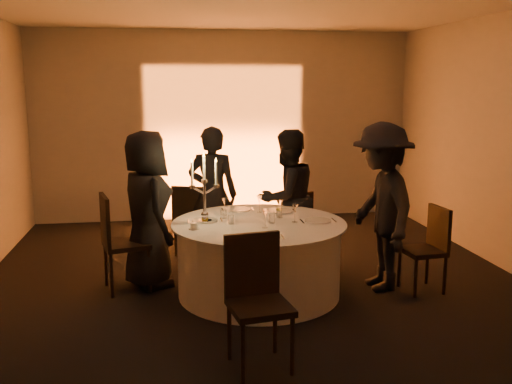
{
  "coord_description": "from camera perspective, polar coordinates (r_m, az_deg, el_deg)",
  "views": [
    {
      "loc": [
        -0.91,
        -5.62,
        2.18
      ],
      "look_at": [
        0.0,
        0.2,
        1.05
      ],
      "focal_mm": 40.0,
      "sensor_mm": 36.0,
      "label": 1
    }
  ],
  "objects": [
    {
      "name": "floor",
      "position": [
        6.1,
        0.29,
        -10.09
      ],
      "size": [
        7.0,
        7.0,
        0.0
      ],
      "primitive_type": "plane",
      "color": "black",
      "rests_on": "ground"
    },
    {
      "name": "wall_back",
      "position": [
        9.19,
        -3.2,
        6.58
      ],
      "size": [
        7.0,
        0.0,
        7.0
      ],
      "primitive_type": "plane",
      "rotation": [
        1.57,
        0.0,
        0.0
      ],
      "color": "#B7B3AA",
      "rests_on": "floor"
    },
    {
      "name": "wall_front",
      "position": [
        2.41,
        13.8,
        -5.82
      ],
      "size": [
        7.0,
        0.0,
        7.0
      ],
      "primitive_type": "plane",
      "rotation": [
        -1.57,
        0.0,
        0.0
      ],
      "color": "#B7B3AA",
      "rests_on": "floor"
    },
    {
      "name": "uplighter_fixture",
      "position": [
        9.12,
        -2.91,
        -2.68
      ],
      "size": [
        0.25,
        0.12,
        0.1
      ],
      "primitive_type": "cube",
      "color": "black",
      "rests_on": "floor"
    },
    {
      "name": "banquet_table",
      "position": [
        5.97,
        0.3,
        -6.64
      ],
      "size": [
        1.8,
        1.8,
        0.77
      ],
      "color": "black",
      "rests_on": "floor"
    },
    {
      "name": "chair_left",
      "position": [
        6.18,
        -13.68,
        -4.38
      ],
      "size": [
        0.55,
        0.55,
        1.04
      ],
      "rotation": [
        0.0,
        0.0,
        1.81
      ],
      "color": "black",
      "rests_on": "floor"
    },
    {
      "name": "chair_back_left",
      "position": [
        7.31,
        -6.59,
        -2.4
      ],
      "size": [
        0.52,
        0.52,
        0.92
      ],
      "rotation": [
        0.0,
        0.0,
        2.76
      ],
      "color": "black",
      "rests_on": "floor"
    },
    {
      "name": "chair_back_right",
      "position": [
        7.22,
        4.0,
        -2.88
      ],
      "size": [
        0.5,
        0.5,
        0.84
      ],
      "rotation": [
        0.0,
        0.0,
        -2.68
      ],
      "color": "black",
      "rests_on": "floor"
    },
    {
      "name": "chair_right",
      "position": [
        6.31,
        16.94,
        -5.0
      ],
      "size": [
        0.44,
        0.43,
        0.9
      ],
      "rotation": [
        0.0,
        0.0,
        -1.47
      ],
      "color": "black",
      "rests_on": "floor"
    },
    {
      "name": "chair_front",
      "position": [
        4.49,
        0.05,
        -10.0
      ],
      "size": [
        0.51,
        0.51,
        1.03
      ],
      "rotation": [
        0.0,
        0.0,
        0.16
      ],
      "color": "black",
      "rests_on": "floor"
    },
    {
      "name": "guest_left",
      "position": [
        6.22,
        -10.85,
        -1.73
      ],
      "size": [
        0.8,
        0.97,
        1.69
      ],
      "primitive_type": "imported",
      "rotation": [
        0.0,
        0.0,
        1.94
      ],
      "color": "black",
      "rests_on": "floor"
    },
    {
      "name": "guest_back_left",
      "position": [
        7.0,
        -4.36,
        -0.24
      ],
      "size": [
        0.7,
        0.56,
        1.67
      ],
      "primitive_type": "imported",
      "rotation": [
        0.0,
        0.0,
        2.84
      ],
      "color": "black",
      "rests_on": "floor"
    },
    {
      "name": "guest_back_right",
      "position": [
        6.83,
        3.12,
        -0.62
      ],
      "size": [
        1.0,
        0.93,
        1.65
      ],
      "primitive_type": "imported",
      "rotation": [
        0.0,
        0.0,
        -2.65
      ],
      "color": "black",
      "rests_on": "floor"
    },
    {
      "name": "guest_right",
      "position": [
        6.16,
        12.41,
        -1.47
      ],
      "size": [
        0.68,
        1.16,
        1.79
      ],
      "primitive_type": "imported",
      "rotation": [
        0.0,
        0.0,
        -1.55
      ],
      "color": "black",
      "rests_on": "floor"
    },
    {
      "name": "plate_left",
      "position": [
        5.94,
        -5.12,
        -2.75
      ],
      "size": [
        0.36,
        0.27,
        0.08
      ],
      "color": "white",
      "rests_on": "banquet_table"
    },
    {
      "name": "plate_back_left",
      "position": [
        6.44,
        -1.86,
        -1.74
      ],
      "size": [
        0.35,
        0.29,
        0.01
      ],
      "color": "white",
      "rests_on": "banquet_table"
    },
    {
      "name": "plate_back_right",
      "position": [
        6.36,
        2.32,
        -1.83
      ],
      "size": [
        0.36,
        0.3,
        0.08
      ],
      "color": "white",
      "rests_on": "banquet_table"
    },
    {
      "name": "plate_right",
      "position": [
        5.95,
        6.22,
        -2.86
      ],
      "size": [
        0.36,
        0.28,
        0.01
      ],
      "color": "white",
      "rests_on": "banquet_table"
    },
    {
      "name": "plate_front",
      "position": [
        5.27,
        0.85,
        -4.48
      ],
      "size": [
        0.35,
        0.29,
        0.08
      ],
      "color": "white",
      "rests_on": "banquet_table"
    },
    {
      "name": "coffee_cup",
      "position": [
        5.63,
        -6.21,
        -3.41
      ],
      "size": [
        0.11,
        0.11,
        0.07
      ],
      "color": "white",
      "rests_on": "banquet_table"
    },
    {
      "name": "candelabra",
      "position": [
        5.84,
        -5.17,
        -0.63
      ],
      "size": [
        0.3,
        0.15,
        0.72
      ],
      "color": "silver",
      "rests_on": "banquet_table"
    },
    {
      "name": "wine_glass_a",
      "position": [
        5.61,
        0.93,
        -2.25
      ],
      "size": [
        0.07,
        0.07,
        0.19
      ],
      "color": "silver",
      "rests_on": "banquet_table"
    },
    {
      "name": "wine_glass_b",
      "position": [
        5.85,
        3.91,
        -1.73
      ],
      "size": [
        0.07,
        0.07,
        0.19
      ],
      "color": "silver",
      "rests_on": "banquet_table"
    },
    {
      "name": "wine_glass_c",
      "position": [
        6.28,
        0.35,
        -0.84
      ],
      "size": [
        0.07,
        0.07,
        0.19
      ],
      "color": "silver",
      "rests_on": "banquet_table"
    },
    {
      "name": "wine_glass_d",
      "position": [
        6.16,
        -3.17,
        -1.09
      ],
      "size": [
        0.07,
        0.07,
        0.19
      ],
      "color": "silver",
      "rests_on": "banquet_table"
    },
    {
      "name": "wine_glass_e",
      "position": [
        6.04,
        2.4,
        -1.31
      ],
      "size": [
        0.07,
        0.07,
        0.19
      ],
      "color": "silver",
      "rests_on": "banquet_table"
    },
    {
      "name": "tumbler_a",
      "position": [
        5.83,
        1.6,
        -2.68
      ],
      "size": [
        0.07,
        0.07,
        0.09
      ],
      "primitive_type": "cylinder",
      "color": "silver",
      "rests_on": "banquet_table"
    },
    {
      "name": "tumbler_b",
      "position": [
        6.14,
        2.31,
        -1.99
      ],
      "size": [
        0.07,
        0.07,
        0.09
      ],
      "primitive_type": "cylinder",
      "color": "silver",
      "rests_on": "banquet_table"
    },
    {
      "name": "tumbler_c",
      "position": [
        5.8,
        -2.53,
        -2.77
      ],
      "size": [
        0.07,
        0.07,
        0.09
      ],
      "primitive_type": "cylinder",
      "color": "silver",
      "rests_on": "banquet_table"
    },
    {
      "name": "tumbler_d",
      "position": [
        6.04,
        -3.26,
        -2.23
      ],
      "size": [
        0.07,
        0.07,
        0.09
      ],
      "primitive_type": "cylinder",
      "color": "silver",
      "rests_on": "banquet_table"
    }
  ]
}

